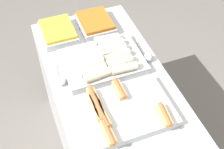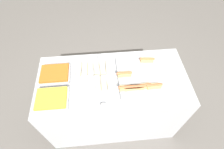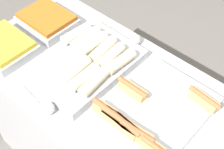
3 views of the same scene
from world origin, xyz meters
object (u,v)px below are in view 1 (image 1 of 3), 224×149
tray_wraps (104,61)px  tray_side_front (58,32)px  serving_spoon_far (148,57)px  tray_hotdogs (125,111)px  serving_spoon_near (61,80)px  tray_side_back (95,23)px

tray_wraps → tray_side_front: (-0.38, -0.20, -0.00)m
tray_side_front → serving_spoon_far: size_ratio=1.26×
tray_wraps → tray_side_front: tray_wraps is taller
serving_spoon_far → tray_hotdogs: bearing=-41.0°
tray_hotdogs → serving_spoon_far: tray_hotdogs is taller
tray_side_front → serving_spoon_far: (0.44, 0.48, -0.01)m
tray_side_front → serving_spoon_near: 0.45m
tray_side_front → tray_side_back: same height
tray_hotdogs → serving_spoon_far: 0.46m
tray_hotdogs → tray_side_front: 0.81m
tray_side_back → serving_spoon_near: size_ratio=1.26×
serving_spoon_far → tray_wraps: bearing=-100.6°
tray_side_back → serving_spoon_far: bearing=25.5°
tray_side_back → serving_spoon_far: size_ratio=1.26×
tray_side_front → serving_spoon_near: (0.44, -0.09, -0.01)m
tray_wraps → serving_spoon_near: size_ratio=2.21×
tray_side_front → tray_hotdogs: bearing=12.8°
tray_hotdogs → tray_side_back: bearing=173.0°
tray_hotdogs → tray_side_front: size_ratio=1.68×
tray_side_front → tray_wraps: bearing=27.9°
tray_wraps → serving_spoon_near: tray_wraps is taller
serving_spoon_near → serving_spoon_far: same height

